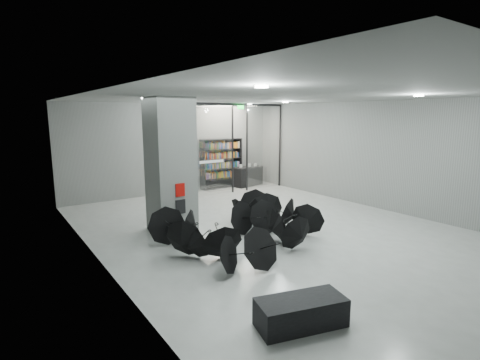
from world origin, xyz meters
TOP-DOWN VIEW (x-y plane):
  - room at (0.00, 0.00)m, footprint 14.00×14.02m
  - column at (-2.50, 2.00)m, footprint 1.20×1.20m
  - fire_cabinet at (-2.50, 1.38)m, footprint 0.28×0.04m
  - info_panel at (-2.50, 1.38)m, footprint 0.30×0.03m
  - exit_sign at (2.40, 5.30)m, footprint 0.30×0.06m
  - glass_partition at (2.39, 5.50)m, footprint 5.06×0.08m
  - bench at (-2.96, -4.07)m, footprint 1.61×1.02m
  - bookshelf at (2.29, 6.75)m, footprint 2.16×0.50m
  - shop_counter at (3.61, 6.41)m, footprint 1.68×0.94m
  - umbrella_cluster at (-1.35, -0.20)m, footprint 5.00×4.43m

SIDE VIEW (x-z plane):
  - bench at x=-2.96m, z-range 0.00..0.48m
  - umbrella_cluster at x=-1.35m, z-range -0.32..0.94m
  - shop_counter at x=3.61m, z-range 0.00..0.95m
  - info_panel at x=-2.50m, z-range 0.64..1.06m
  - bookshelf at x=2.29m, z-range 0.00..2.36m
  - fire_cabinet at x=-2.50m, z-range 1.16..1.54m
  - column at x=-2.50m, z-range 0.00..4.00m
  - glass_partition at x=2.39m, z-range 0.18..4.18m
  - room at x=0.00m, z-range 0.84..4.85m
  - exit_sign at x=2.40m, z-range 3.74..3.90m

